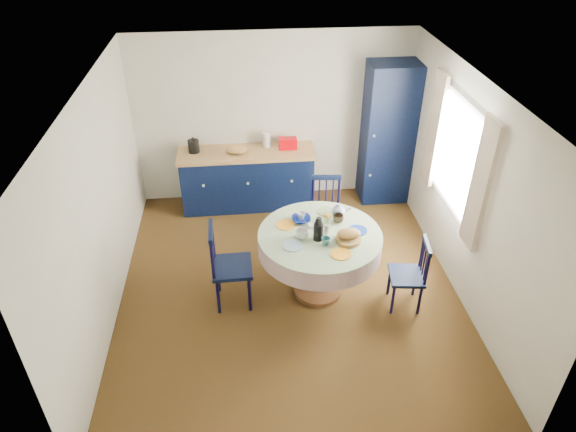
{
  "coord_description": "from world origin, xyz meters",
  "views": [
    {
      "loc": [
        -0.47,
        -4.7,
        4.18
      ],
      "look_at": [
        0.01,
        0.2,
        0.91
      ],
      "focal_mm": 32.0,
      "sensor_mm": 36.0,
      "label": 1
    }
  ],
  "objects_px": {
    "mug_d": "(301,216)",
    "cobalt_bowl": "(301,219)",
    "chair_far": "(326,211)",
    "mug_b": "(326,241)",
    "kitchen_counter": "(247,178)",
    "mug_a": "(302,234)",
    "chair_left": "(228,265)",
    "dining_table": "(320,243)",
    "chair_right": "(410,274)",
    "mug_c": "(338,218)",
    "pantry_cabinet": "(388,134)"
  },
  "relations": [
    {
      "from": "chair_left",
      "to": "mug_b",
      "type": "distance_m",
      "value": 1.14
    },
    {
      "from": "pantry_cabinet",
      "to": "mug_d",
      "type": "bearing_deg",
      "value": -129.68
    },
    {
      "from": "chair_far",
      "to": "cobalt_bowl",
      "type": "bearing_deg",
      "value": -112.56
    },
    {
      "from": "kitchen_counter",
      "to": "chair_right",
      "type": "bearing_deg",
      "value": -53.95
    },
    {
      "from": "chair_right",
      "to": "mug_d",
      "type": "relative_size",
      "value": 9.11
    },
    {
      "from": "chair_right",
      "to": "mug_b",
      "type": "distance_m",
      "value": 1.07
    },
    {
      "from": "dining_table",
      "to": "mug_b",
      "type": "bearing_deg",
      "value": -84.08
    },
    {
      "from": "chair_left",
      "to": "cobalt_bowl",
      "type": "bearing_deg",
      "value": -70.42
    },
    {
      "from": "chair_right",
      "to": "mug_d",
      "type": "bearing_deg",
      "value": -110.57
    },
    {
      "from": "dining_table",
      "to": "chair_right",
      "type": "height_order",
      "value": "dining_table"
    },
    {
      "from": "dining_table",
      "to": "mug_a",
      "type": "relative_size",
      "value": 10.13
    },
    {
      "from": "chair_left",
      "to": "chair_right",
      "type": "height_order",
      "value": "chair_left"
    },
    {
      "from": "kitchen_counter",
      "to": "cobalt_bowl",
      "type": "distance_m",
      "value": 1.93
    },
    {
      "from": "mug_d",
      "to": "cobalt_bowl",
      "type": "bearing_deg",
      "value": -92.7
    },
    {
      "from": "dining_table",
      "to": "mug_b",
      "type": "xyz_separation_m",
      "value": [
        0.02,
        -0.2,
        0.17
      ]
    },
    {
      "from": "kitchen_counter",
      "to": "mug_b",
      "type": "xyz_separation_m",
      "value": [
        0.79,
        -2.27,
        0.44
      ]
    },
    {
      "from": "dining_table",
      "to": "mug_a",
      "type": "distance_m",
      "value": 0.29
    },
    {
      "from": "chair_far",
      "to": "kitchen_counter",
      "type": "bearing_deg",
      "value": 140.64
    },
    {
      "from": "chair_far",
      "to": "chair_right",
      "type": "distance_m",
      "value": 1.53
    },
    {
      "from": "pantry_cabinet",
      "to": "mug_b",
      "type": "relative_size",
      "value": 21.31
    },
    {
      "from": "chair_left",
      "to": "pantry_cabinet",
      "type": "bearing_deg",
      "value": -48.69
    },
    {
      "from": "chair_left",
      "to": "cobalt_bowl",
      "type": "distance_m",
      "value": 0.99
    },
    {
      "from": "kitchen_counter",
      "to": "chair_left",
      "type": "height_order",
      "value": "kitchen_counter"
    },
    {
      "from": "mug_c",
      "to": "pantry_cabinet",
      "type": "bearing_deg",
      "value": 60.36
    },
    {
      "from": "chair_right",
      "to": "mug_a",
      "type": "distance_m",
      "value": 1.31
    },
    {
      "from": "mug_a",
      "to": "mug_b",
      "type": "relative_size",
      "value": 1.4
    },
    {
      "from": "kitchen_counter",
      "to": "mug_a",
      "type": "height_order",
      "value": "kitchen_counter"
    },
    {
      "from": "chair_right",
      "to": "cobalt_bowl",
      "type": "bearing_deg",
      "value": -108.88
    },
    {
      "from": "chair_far",
      "to": "mug_b",
      "type": "xyz_separation_m",
      "value": [
        -0.21,
        -1.22,
        0.42
      ]
    },
    {
      "from": "chair_left",
      "to": "mug_b",
      "type": "xyz_separation_m",
      "value": [
        1.07,
        -0.14,
        0.37
      ]
    },
    {
      "from": "pantry_cabinet",
      "to": "mug_c",
      "type": "height_order",
      "value": "pantry_cabinet"
    },
    {
      "from": "chair_right",
      "to": "mug_d",
      "type": "height_order",
      "value": "mug_d"
    },
    {
      "from": "chair_far",
      "to": "mug_d",
      "type": "relative_size",
      "value": 9.73
    },
    {
      "from": "chair_far",
      "to": "mug_b",
      "type": "distance_m",
      "value": 1.3
    },
    {
      "from": "mug_d",
      "to": "cobalt_bowl",
      "type": "relative_size",
      "value": 0.44
    },
    {
      "from": "mug_d",
      "to": "cobalt_bowl",
      "type": "height_order",
      "value": "mug_d"
    },
    {
      "from": "chair_left",
      "to": "chair_right",
      "type": "xyz_separation_m",
      "value": [
        2.04,
        -0.26,
        -0.08
      ]
    },
    {
      "from": "kitchen_counter",
      "to": "mug_c",
      "type": "relative_size",
      "value": 15.93
    },
    {
      "from": "mug_b",
      "to": "chair_left",
      "type": "bearing_deg",
      "value": 172.35
    },
    {
      "from": "chair_right",
      "to": "mug_a",
      "type": "xyz_separation_m",
      "value": [
        -1.2,
        0.26,
        0.45
      ]
    },
    {
      "from": "mug_b",
      "to": "mug_c",
      "type": "xyz_separation_m",
      "value": [
        0.22,
        0.42,
        0.0
      ]
    },
    {
      "from": "chair_far",
      "to": "cobalt_bowl",
      "type": "xyz_separation_m",
      "value": [
        -0.42,
        -0.74,
        0.4
      ]
    },
    {
      "from": "chair_left",
      "to": "mug_d",
      "type": "distance_m",
      "value": 1.01
    },
    {
      "from": "chair_far",
      "to": "chair_right",
      "type": "xyz_separation_m",
      "value": [
        0.75,
        -1.33,
        -0.03
      ]
    },
    {
      "from": "kitchen_counter",
      "to": "chair_right",
      "type": "xyz_separation_m",
      "value": [
        1.75,
        -2.38,
        -0.01
      ]
    },
    {
      "from": "dining_table",
      "to": "mug_d",
      "type": "xyz_separation_m",
      "value": [
        -0.18,
        0.31,
        0.17
      ]
    },
    {
      "from": "mug_a",
      "to": "mug_d",
      "type": "relative_size",
      "value": 1.42
    },
    {
      "from": "chair_left",
      "to": "mug_b",
      "type": "relative_size",
      "value": 10.59
    },
    {
      "from": "kitchen_counter",
      "to": "mug_a",
      "type": "xyz_separation_m",
      "value": [
        0.55,
        -2.12,
        0.45
      ]
    },
    {
      "from": "pantry_cabinet",
      "to": "cobalt_bowl",
      "type": "relative_size",
      "value": 9.57
    }
  ]
}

